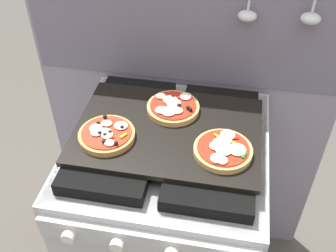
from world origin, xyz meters
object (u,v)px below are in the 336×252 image
Objects in this scene: stove at (168,223)px; pizza_center at (172,107)px; pizza_right at (223,149)px; baking_tray at (168,131)px; pizza_left at (107,134)px.

pizza_center reaches higher than stove.
pizza_right is at bearing -22.86° from stove.
pizza_right is (0.17, -0.07, 0.02)m from baking_tray.
baking_tray is at bearing 90.00° from stove.
baking_tray is at bearing -88.33° from pizza_center.
stove is 5.59× the size of pizza_left.
stove is at bearing 22.53° from pizza_left.
pizza_right is 0.23m from pizza_center.
baking_tray is 3.35× the size of pizza_right.
pizza_center is at bearing 91.67° from baking_tray.
pizza_left is (-0.16, -0.07, 0.48)m from stove.
baking_tray is 3.35× the size of pizza_left.
pizza_left reaches higher than pizza_right.
pizza_left reaches higher than baking_tray.
pizza_center is (-0.17, 0.16, -0.00)m from pizza_right.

